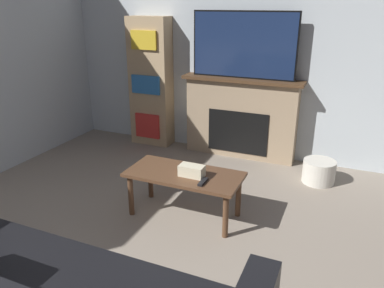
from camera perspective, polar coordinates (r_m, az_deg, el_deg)
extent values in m
cube|color=silver|center=(4.74, 7.73, 14.35)|extent=(5.69, 0.06, 2.70)
cube|color=tan|center=(4.77, 7.41, 3.76)|extent=(1.39, 0.22, 0.97)
cube|color=black|center=(4.71, 6.94, 1.78)|extent=(0.76, 0.01, 0.53)
cube|color=#4C331E|center=(4.63, 7.63, 9.68)|extent=(1.49, 0.28, 0.04)
cube|color=black|center=(4.57, 7.88, 14.69)|extent=(1.26, 0.03, 0.77)
cube|color=#19284C|center=(4.56, 7.83, 14.68)|extent=(1.22, 0.01, 0.74)
cube|color=brown|center=(3.38, -1.19, -4.66)|extent=(1.04, 0.49, 0.03)
cylinder|color=brown|center=(3.53, -9.30, -7.68)|extent=(0.05, 0.05, 0.40)
cylinder|color=brown|center=(3.18, 5.14, -10.88)|extent=(0.05, 0.05, 0.40)
cylinder|color=brown|center=(3.81, -6.35, -5.29)|extent=(0.05, 0.05, 0.40)
cylinder|color=brown|center=(3.49, 7.08, -7.91)|extent=(0.05, 0.05, 0.40)
cube|color=beige|center=(3.29, -0.04, -4.09)|extent=(0.22, 0.12, 0.10)
cube|color=black|center=(3.18, 1.68, -5.78)|extent=(0.04, 0.15, 0.02)
cube|color=tan|center=(5.13, -6.27, 9.27)|extent=(0.56, 0.26, 1.71)
cube|color=red|center=(5.16, -6.81, 2.76)|extent=(0.36, 0.03, 0.33)
cube|color=#2D70B7|center=(5.01, -7.09, 8.95)|extent=(0.41, 0.03, 0.24)
cube|color=gold|center=(4.93, -7.38, 15.44)|extent=(0.36, 0.03, 0.24)
cylinder|color=silver|center=(4.35, 18.75, -3.98)|extent=(0.35, 0.35, 0.25)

